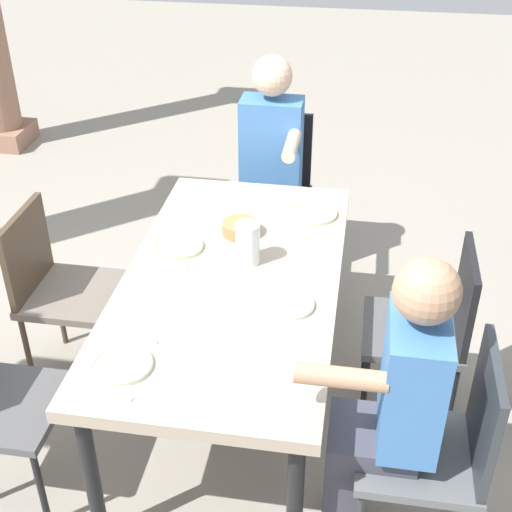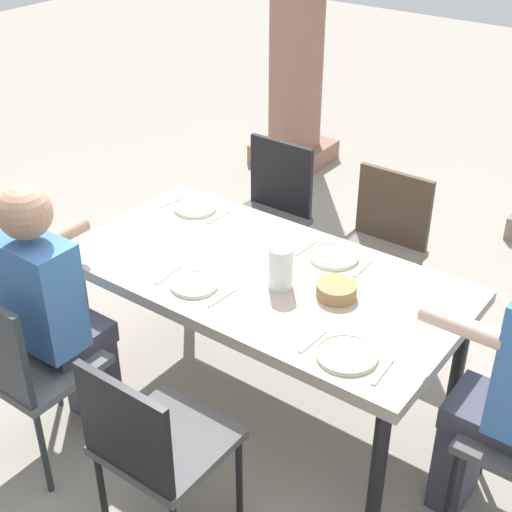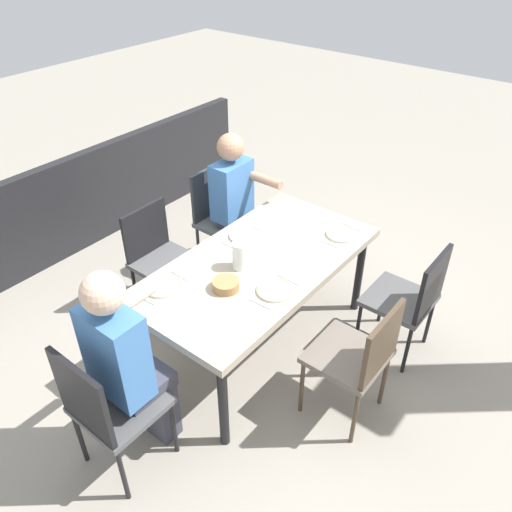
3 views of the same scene
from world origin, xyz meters
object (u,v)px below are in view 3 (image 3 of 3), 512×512
Objects in this scene: chair_mid_north at (360,355)px; plate_1 at (243,236)px; plate_0 at (341,234)px; plate_3 at (163,286)px; chair_mid_south at (159,253)px; bread_basket at (226,285)px; chair_west_south at (221,213)px; dining_table at (258,269)px; diner_man_white at (128,361)px; water_pitcher at (240,257)px; chair_head_east at (106,405)px; plate_2 at (275,290)px; chair_west_north at (411,296)px; diner_woman_green at (238,204)px.

chair_mid_north reaches higher than plate_1.
plate_0 and plate_3 have the same top height.
plate_0 is (-0.76, 1.15, 0.25)m from chair_mid_south.
chair_mid_north is 1.00m from plate_0.
bread_basket is (0.22, -0.85, 0.25)m from chair_mid_north.
chair_west_south is 0.73m from chair_mid_south.
diner_man_white is at bearing -0.14° from dining_table.
water_pitcher is 0.25m from bread_basket.
chair_head_east is 1.17m from plate_2.
water_pitcher is (0.75, -0.32, 0.08)m from plate_0.
chair_mid_north is (0.13, 0.88, -0.16)m from dining_table.
chair_west_south is 4.24× the size of plate_0.
chair_mid_north is 4.35× the size of plate_1.
plate_0 is (-0.63, 0.27, 0.07)m from dining_table.
diner_man_white reaches higher than chair_west_north.
diner_woman_green is at bearing -88.18° from plate_0.
chair_west_south is 2.10m from chair_head_east.
chair_west_north is at bearing 179.76° from chair_mid_north.
chair_mid_south is 0.65× the size of diner_man_white.
diner_woman_green reaches higher than plate_3.
plate_2 is 1.21× the size of water_pitcher.
chair_head_east is at bearing 22.46° from plate_3.
dining_table is at bearing -123.79° from plate_2.
dining_table is 10.40× the size of bread_basket.
diner_woman_green is 5.92× the size of plate_0.
chair_west_south is at bearing -88.35° from plate_0.
water_pitcher reaches higher than plate_0.
diner_man_white is 1.32m from plate_1.
chair_head_east is at bearing 2.41° from water_pitcher.
chair_west_north reaches higher than bread_basket.
diner_woman_green is 1.25m from plate_3.
chair_west_south is at bearing -153.82° from plate_3.
chair_head_east is 2.03m from diner_woman_green.
plate_1 and plate_3 have the same top height.
chair_west_north is 4.31× the size of plate_1.
dining_table is at bearing 48.55° from diner_woman_green.
chair_mid_north is at bearing 89.58° from water_pitcher.
plate_3 is (0.40, -0.58, -0.00)m from plate_2.
bread_basket is at bearing -41.97° from chair_west_north.
plate_0 is at bearing 91.82° from diner_woman_green.
chair_mid_north is 0.92m from bread_basket.
bread_basket is (0.35, 0.02, 0.10)m from dining_table.
plate_2 is (0.36, 0.55, -0.00)m from plate_1.
plate_0 is at bearing 91.65° from chair_west_south.
chair_head_east is 4.05× the size of plate_3.
chair_west_north is 0.66× the size of diner_man_white.
chair_head_east is at bearing 19.57° from diner_woman_green.
chair_mid_south is 1.34m from diner_man_white.
diner_woman_green reaches higher than chair_mid_south.
chair_west_south is 5.42× the size of bread_basket.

